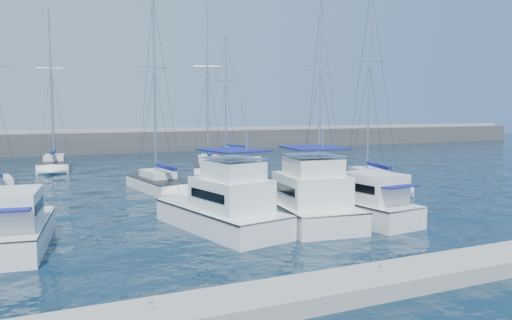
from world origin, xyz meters
name	(u,v)px	position (x,y,z in m)	size (l,w,h in m)	color
ground	(251,224)	(0.00, 0.00, 0.00)	(220.00, 220.00, 0.00)	black
breakwater	(110,145)	(0.00, 52.00, 1.05)	(160.00, 6.00, 4.45)	#424244
dock	(380,281)	(0.00, -11.00, 0.30)	(40.00, 2.20, 0.60)	gray
dock_cleat_near_port	(151,307)	(-8.00, -11.00, 0.72)	(0.16, 0.16, 0.25)	silver
dock_cleat_centre	(380,269)	(0.00, -11.00, 0.72)	(0.16, 0.16, 0.25)	silver
motor_yacht_port_outer	(17,229)	(-11.59, -0.28, 0.94)	(3.44, 7.40, 3.20)	silver
motor_yacht_port_inner	(224,209)	(-1.86, -0.73, 1.13)	(5.04, 8.89, 4.69)	white
motor_yacht_stbd_inner	(306,203)	(2.93, -0.93, 1.13)	(4.78, 8.81, 4.69)	silver
motor_yacht_stbd_outer	(367,205)	(6.21, -2.05, 0.94)	(3.53, 6.86, 3.20)	silver
sailboat_mid_c	(160,183)	(-1.77, 13.65, 0.54)	(4.00, 8.03, 15.34)	white
sailboat_mid_d	(322,184)	(9.60, 8.14, 0.52)	(5.31, 8.92, 15.03)	silver
sailboat_mid_e	(371,181)	(14.00, 7.76, 0.54)	(4.91, 8.79, 16.33)	white
sailboat_back_a	(54,164)	(-8.63, 31.89, 0.56)	(3.76, 7.97, 17.15)	white
sailboat_back_b	(209,166)	(5.60, 23.31, 0.54)	(5.64, 9.70, 17.22)	silver
sailboat_back_c	(230,157)	(11.35, 32.05, 0.53)	(4.83, 8.96, 15.73)	white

